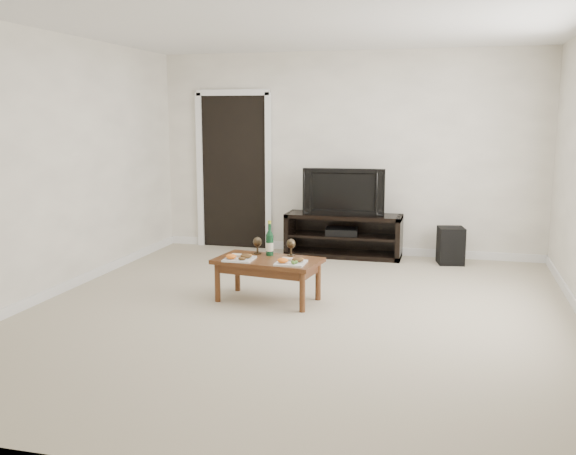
# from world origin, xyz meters

# --- Properties ---
(floor) EXTENTS (5.50, 5.50, 0.00)m
(floor) POSITION_xyz_m (0.00, 0.00, 0.00)
(floor) COLOR #BAB096
(floor) RESTS_ON ground
(back_wall) EXTENTS (5.00, 0.04, 2.60)m
(back_wall) POSITION_xyz_m (0.00, 2.77, 1.30)
(back_wall) COLOR white
(back_wall) RESTS_ON ground
(ceiling) EXTENTS (5.00, 5.50, 0.04)m
(ceiling) POSITION_xyz_m (0.00, 0.00, 2.62)
(ceiling) COLOR white
(ceiling) RESTS_ON back_wall
(doorway) EXTENTS (0.90, 0.02, 2.05)m
(doorway) POSITION_xyz_m (-1.55, 2.73, 1.02)
(doorway) COLOR black
(doorway) RESTS_ON ground
(media_console) EXTENTS (1.47, 0.45, 0.55)m
(media_console) POSITION_xyz_m (0.00, 2.50, 0.28)
(media_console) COLOR black
(media_console) RESTS_ON ground
(television) EXTENTS (1.03, 0.23, 0.59)m
(television) POSITION_xyz_m (0.00, 2.50, 0.85)
(television) COLOR black
(television) RESTS_ON media_console
(av_receiver) EXTENTS (0.44, 0.35, 0.08)m
(av_receiver) POSITION_xyz_m (-0.02, 2.48, 0.33)
(av_receiver) COLOR black
(av_receiver) RESTS_ON media_console
(subwoofer) EXTENTS (0.36, 0.36, 0.45)m
(subwoofer) POSITION_xyz_m (1.34, 2.42, 0.23)
(subwoofer) COLOR black
(subwoofer) RESTS_ON ground
(coffee_table) EXTENTS (1.07, 0.68, 0.42)m
(coffee_table) POSITION_xyz_m (-0.37, 0.33, 0.21)
(coffee_table) COLOR brown
(coffee_table) RESTS_ON ground
(plate_left) EXTENTS (0.27, 0.27, 0.07)m
(plate_left) POSITION_xyz_m (-0.62, 0.22, 0.45)
(plate_left) COLOR white
(plate_left) RESTS_ON coffee_table
(plate_right) EXTENTS (0.27, 0.27, 0.07)m
(plate_right) POSITION_xyz_m (-0.10, 0.18, 0.45)
(plate_right) COLOR white
(plate_right) RESTS_ON coffee_table
(wine_bottle) EXTENTS (0.07, 0.07, 0.35)m
(wine_bottle) POSITION_xyz_m (-0.40, 0.48, 0.59)
(wine_bottle) COLOR #103B1F
(wine_bottle) RESTS_ON coffee_table
(goblet_left) EXTENTS (0.09, 0.09, 0.17)m
(goblet_left) POSITION_xyz_m (-0.54, 0.53, 0.51)
(goblet_left) COLOR #392E1F
(goblet_left) RESTS_ON coffee_table
(goblet_right) EXTENTS (0.09, 0.09, 0.17)m
(goblet_right) POSITION_xyz_m (-0.19, 0.53, 0.51)
(goblet_right) COLOR #392E1F
(goblet_right) RESTS_ON coffee_table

